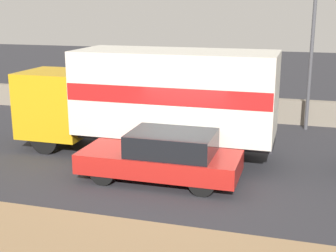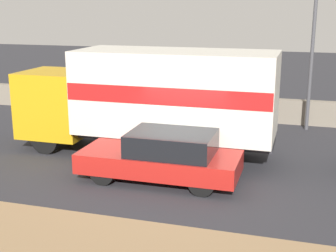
{
  "view_description": "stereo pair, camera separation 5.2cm",
  "coord_description": "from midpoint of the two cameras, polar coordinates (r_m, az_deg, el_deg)",
  "views": [
    {
      "loc": [
        3.29,
        -11.97,
        4.85
      ],
      "look_at": [
        -0.54,
        1.1,
        1.31
      ],
      "focal_mm": 50.0,
      "sensor_mm": 36.0,
      "label": 1
    },
    {
      "loc": [
        3.34,
        -11.96,
        4.85
      ],
      "look_at": [
        -0.54,
        1.1,
        1.31
      ],
      "focal_mm": 50.0,
      "sensor_mm": 36.0,
      "label": 2
    }
  ],
  "objects": [
    {
      "name": "ground_plane",
      "position": [
        13.33,
        1.01,
        -6.79
      ],
      "size": [
        80.0,
        80.0,
        0.0
      ],
      "primitive_type": "plane",
      "color": "#2D2D33"
    },
    {
      "name": "stone_wall_backdrop",
      "position": [
        20.51,
        6.9,
        2.24
      ],
      "size": [
        60.0,
        0.35,
        1.03
      ],
      "color": "gray",
      "rests_on": "ground_plane"
    },
    {
      "name": "street_lamp",
      "position": [
        19.03,
        17.32,
        9.8
      ],
      "size": [
        0.56,
        0.28,
        5.91
      ],
      "color": "#4C4C51",
      "rests_on": "ground_plane"
    },
    {
      "name": "car_hatchback",
      "position": [
        13.18,
        -0.45,
        -3.69
      ],
      "size": [
        4.53,
        1.83,
        1.44
      ],
      "rotation": [
        0.0,
        0.0,
        3.14
      ],
      "color": "#B21E19",
      "rests_on": "ground_plane"
    },
    {
      "name": "box_truck",
      "position": [
        15.18,
        -1.6,
        3.63
      ],
      "size": [
        8.55,
        2.54,
        3.47
      ],
      "rotation": [
        0.0,
        0.0,
        3.14
      ],
      "color": "gold",
      "rests_on": "ground_plane"
    }
  ]
}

